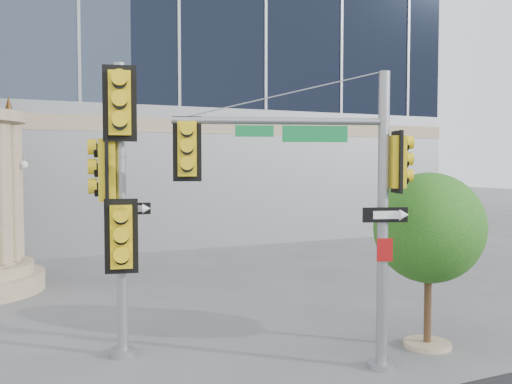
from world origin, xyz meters
name	(u,v)px	position (x,y,z in m)	size (l,w,h in m)	color
ground	(309,361)	(0.00, 0.00, 0.00)	(120.00, 120.00, 0.00)	#545456
main_signal_pole	(330,186)	(0.09, -0.54, 3.26)	(3.92, 1.67, 5.26)	slate
secondary_signal_pole	(117,186)	(-3.13, 1.67, 3.24)	(0.96, 0.83, 5.52)	slate
street_tree	(430,232)	(2.60, -0.27, 2.29)	(2.23, 2.18, 3.48)	#9A8768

